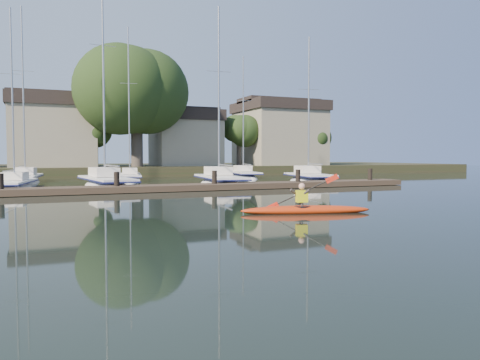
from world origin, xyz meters
name	(u,v)px	position (x,y,z in m)	size (l,w,h in m)	color
ground	(271,221)	(0.00, 0.00, 0.00)	(160.00, 160.00, 0.00)	black
kayak	(305,208)	(2.08, 1.36, 0.19)	(4.90, 1.99, 1.57)	#B22D0D
dock	(168,188)	(0.00, 14.00, 0.20)	(34.00, 2.00, 1.80)	#473929
sailboat_1	(14,192)	(-8.67, 19.29, -0.17)	(3.09, 7.94, 12.65)	white
sailboat_2	(106,190)	(-3.01, 19.09, -0.21)	(3.45, 10.14, 16.46)	white
sailboat_3	(220,188)	(4.91, 18.18, -0.21)	(3.07, 9.03, 14.29)	white
sailboat_4	(309,185)	(12.92, 19.03, -0.21)	(3.56, 7.97, 13.07)	white
sailboat_5	(25,185)	(-8.28, 26.51, -0.19)	(2.91, 9.22, 15.01)	white
sailboat_6	(130,182)	(-0.11, 26.90, -0.17)	(3.28, 9.13, 14.22)	white
sailboat_7	(244,180)	(10.74, 27.39, -0.19)	(3.42, 8.20, 12.83)	white
shore	(125,146)	(1.61, 40.29, 3.23)	(90.00, 25.25, 12.75)	#233018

